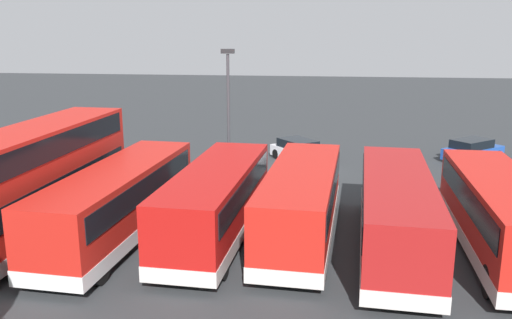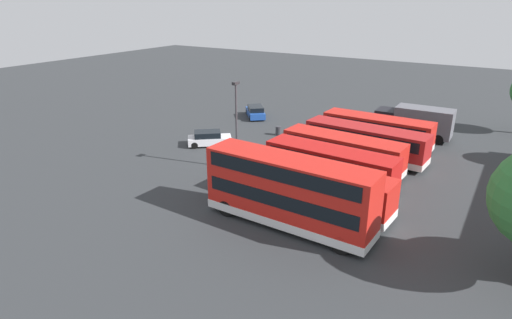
{
  "view_description": "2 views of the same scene",
  "coord_description": "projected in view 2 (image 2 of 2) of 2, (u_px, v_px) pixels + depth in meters",
  "views": [
    {
      "loc": [
        -2.55,
        30.46,
        8.37
      ],
      "look_at": [
        1.11,
        1.91,
        1.41
      ],
      "focal_mm": 37.82,
      "sensor_mm": 36.0,
      "label": 1
    },
    {
      "loc": [
        30.59,
        21.27,
        13.66
      ],
      "look_at": [
        2.26,
        3.67,
        1.03
      ],
      "focal_mm": 30.26,
      "sensor_mm": 36.0,
      "label": 2
    }
  ],
  "objects": [
    {
      "name": "bus_single_deck_third",
      "position": [
        343.0,
        152.0,
        35.68
      ],
      "size": [
        3.23,
        10.26,
        2.95
      ],
      "color": "red",
      "rests_on": "ground"
    },
    {
      "name": "bus_single_deck_fifth",
      "position": [
        314.0,
        185.0,
        29.44
      ],
      "size": [
        3.33,
        11.11,
        2.95
      ],
      "color": "red",
      "rests_on": "ground"
    },
    {
      "name": "waste_bin_yellow",
      "position": [
        278.0,
        131.0,
        45.21
      ],
      "size": [
        0.6,
        0.6,
        0.95
      ],
      "primitive_type": "cylinder",
      "color": "#333338",
      "rests_on": "ground"
    },
    {
      "name": "car_small_green",
      "position": [
        209.0,
        138.0,
        42.02
      ],
      "size": [
        4.06,
        4.36,
        1.43
      ],
      "color": "silver",
      "rests_on": "ground"
    },
    {
      "name": "bus_double_decker_sixth",
      "position": [
        289.0,
        191.0,
        26.59
      ],
      "size": [
        3.0,
        11.12,
        4.55
      ],
      "color": "red",
      "rests_on": "ground"
    },
    {
      "name": "box_truck_blue",
      "position": [
        415.0,
        121.0,
        44.04
      ],
      "size": [
        2.61,
        7.53,
        3.2
      ],
      "color": "#595960",
      "rests_on": "ground"
    },
    {
      "name": "car_hatchback_silver",
      "position": [
        255.0,
        112.0,
        51.78
      ],
      "size": [
        4.38,
        4.12,
        1.43
      ],
      "color": "#1E479E",
      "rests_on": "ground"
    },
    {
      "name": "lamp_post_tall",
      "position": [
        236.0,
        119.0,
        35.04
      ],
      "size": [
        0.7,
        0.3,
        7.38
      ],
      "color": "#38383D",
      "rests_on": "ground"
    },
    {
      "name": "bus_single_deck_fourth",
      "position": [
        330.0,
        165.0,
        32.8
      ],
      "size": [
        3.14,
        10.29,
        2.95
      ],
      "color": "#B71411",
      "rests_on": "ground"
    },
    {
      "name": "bus_single_deck_second",
      "position": [
        365.0,
        141.0,
        38.24
      ],
      "size": [
        3.3,
        10.97,
        2.95
      ],
      "color": "#A51919",
      "rests_on": "ground"
    },
    {
      "name": "ground_plane",
      "position": [
        235.0,
        155.0,
        39.64
      ],
      "size": [
        140.0,
        140.0,
        0.0
      ],
      "primitive_type": "plane",
      "color": "#2D3033"
    },
    {
      "name": "bus_single_deck_near_end",
      "position": [
        377.0,
        131.0,
        41.33
      ],
      "size": [
        2.95,
        10.39,
        2.95
      ],
      "color": "red",
      "rests_on": "ground"
    }
  ]
}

